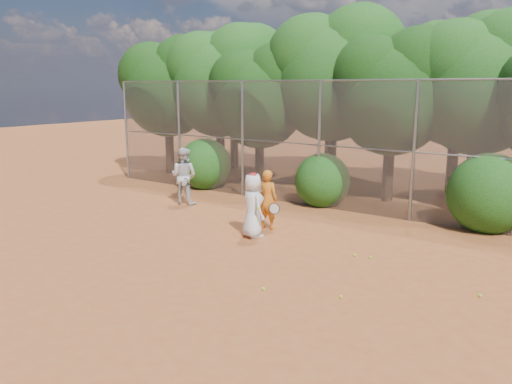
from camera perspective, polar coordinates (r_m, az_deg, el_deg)
The scene contains 22 objects.
ground at distance 10.91m, azimuth -3.19°, elevation -8.56°, with size 80.00×80.00×0.00m, color #9A4C22.
fence_back at distance 15.54m, azimuth 10.11°, elevation 5.27°, with size 20.05×0.09×4.03m.
tree_0 at distance 22.50m, azimuth -9.92°, elevation 12.12°, with size 4.38×3.81×6.00m.
tree_1 at distance 21.22m, azimuth -4.01°, elevation 12.91°, with size 4.64×4.03×6.35m.
tree_2 at distance 19.17m, azimuth 0.61°, elevation 11.30°, with size 3.99×3.47×5.47m.
tree_3 at distance 18.79m, azimuth 8.94°, elevation 13.61°, with size 4.89×4.26×6.70m.
tree_4 at distance 17.26m, azimuth 15.57°, elevation 11.36°, with size 4.19×3.64×5.73m.
tree_5 at distance 17.39m, azimuth 24.49°, elevation 11.69°, with size 4.51×3.92×6.17m.
tree_9 at distance 23.65m, azimuth -2.38°, elevation 13.26°, with size 4.83×4.20×6.62m.
tree_10 at distance 21.22m, azimuth 9.15°, elevation 14.04°, with size 5.15×4.48×7.06m.
tree_11 at distance 19.16m, azimuth 22.44°, elevation 12.14°, with size 4.64×4.03×6.35m.
bush_0 at distance 19.10m, azimuth -5.87°, elevation 3.45°, with size 2.00×2.00×2.00m, color #174711.
bush_1 at distance 16.36m, azimuth 7.60°, elevation 1.60°, with size 1.80×1.80×1.80m, color #174711.
bush_2 at distance 14.78m, azimuth 25.12°, elevation 0.23°, with size 2.20×2.20×2.20m, color #174711.
player_yellow at distance 13.52m, azimuth 1.32°, elevation -0.87°, with size 0.81×0.58×1.63m.
player_teen at distance 12.75m, azimuth -0.37°, elevation -1.54°, with size 0.97×0.85×1.69m.
player_white at distance 16.57m, azimuth -8.24°, elevation 1.83°, with size 1.03×0.88×1.86m.
ball_0 at distance 11.73m, azimuth 11.26°, elevation -7.11°, with size 0.07×0.07×0.07m, color #A9CE25.
ball_1 at distance 11.67m, azimuth 12.93°, elevation -7.28°, with size 0.07×0.07×0.07m, color #A9CE25.
ball_2 at distance 9.51m, azimuth 9.69°, elevation -11.71°, with size 0.07×0.07×0.07m, color #A9CE25.
ball_3 at distance 10.30m, azimuth 24.23°, elevation -10.73°, with size 0.07×0.07×0.07m, color #A9CE25.
ball_4 at distance 9.71m, azimuth 0.84°, elevation -11.00°, with size 0.07×0.07×0.07m, color #A9CE25.
Camera 1 is at (6.30, -8.04, 3.84)m, focal length 35.00 mm.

